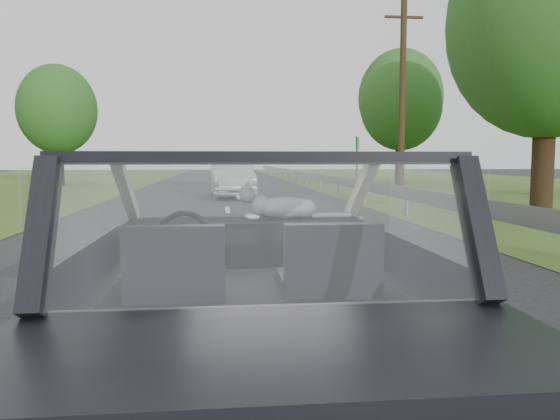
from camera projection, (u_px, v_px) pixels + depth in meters
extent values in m
plane|color=#38373E|center=(252.00, 400.00, 3.21)|extent=(140.00, 140.00, 0.00)
cube|color=black|center=(251.00, 279.00, 3.15)|extent=(1.80, 4.00, 1.45)
cube|color=black|center=(246.00, 241.00, 3.75)|extent=(1.58, 0.45, 0.30)
cube|color=black|center=(176.00, 264.00, 2.80)|extent=(0.50, 0.72, 0.42)
cube|color=black|center=(329.00, 261.00, 2.89)|extent=(0.50, 0.72, 0.42)
torus|color=black|center=(184.00, 238.00, 3.41)|extent=(0.36, 0.36, 0.04)
ellipsoid|color=gray|center=(284.00, 206.00, 3.80)|extent=(0.61, 0.27, 0.26)
cube|color=gray|center=(402.00, 193.00, 13.52)|extent=(0.05, 90.00, 0.32)
imported|color=#B3B3B4|center=(232.00, 179.00, 20.08)|extent=(1.86, 4.25, 1.37)
cube|color=#1E672A|center=(357.00, 162.00, 26.64)|extent=(0.45, 0.96, 2.49)
cylinder|color=#4C361B|center=(402.00, 97.00, 22.20)|extent=(0.29, 0.29, 7.88)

